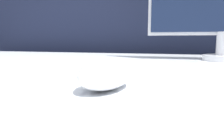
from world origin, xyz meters
name	(u,v)px	position (x,y,z in m)	size (l,w,h in m)	color
partition_panel	(150,79)	(0.00, 0.71, 0.60)	(5.00, 0.03, 1.20)	black
computer_mouse_near	(106,75)	(0.03, -0.30, 0.79)	(0.09, 0.13, 0.04)	white
keyboard	(92,66)	(-0.07, -0.11, 0.77)	(0.40, 0.15, 0.02)	white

